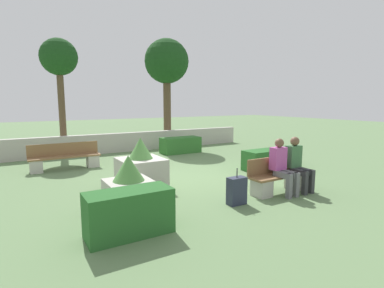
# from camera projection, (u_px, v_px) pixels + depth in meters

# --- Properties ---
(ground_plane) EXTENTS (60.00, 60.00, 0.00)m
(ground_plane) POSITION_uv_depth(u_px,v_px,m) (191.00, 177.00, 8.72)
(ground_plane) COLOR #607F51
(perimeter_wall) EXTENTS (11.68, 0.30, 0.83)m
(perimeter_wall) POSITION_uv_depth(u_px,v_px,m) (128.00, 142.00, 13.30)
(perimeter_wall) COLOR #B7B2A8
(perimeter_wall) RESTS_ON ground_plane
(bench_front) EXTENTS (1.61, 0.49, 0.84)m
(bench_front) POSITION_uv_depth(u_px,v_px,m) (278.00, 180.00, 7.27)
(bench_front) COLOR brown
(bench_front) RESTS_ON ground_plane
(bench_left_side) EXTENTS (2.18, 0.49, 0.84)m
(bench_left_side) POSITION_uv_depth(u_px,v_px,m) (65.00, 159.00, 9.73)
(bench_left_side) COLOR brown
(bench_left_side) RESTS_ON ground_plane
(person_seated_man) EXTENTS (0.38, 0.63, 1.33)m
(person_seated_man) POSITION_uv_depth(u_px,v_px,m) (282.00, 164.00, 7.08)
(person_seated_man) COLOR slate
(person_seated_man) RESTS_ON ground_plane
(person_seated_woman) EXTENTS (0.38, 0.63, 1.33)m
(person_seated_woman) POSITION_uv_depth(u_px,v_px,m) (297.00, 161.00, 7.35)
(person_seated_woman) COLOR #333338
(person_seated_woman) RESTS_ON ground_plane
(hedge_block_near_left) EXTENTS (1.41, 0.60, 0.76)m
(hedge_block_near_left) POSITION_uv_depth(u_px,v_px,m) (129.00, 213.00, 4.92)
(hedge_block_near_left) COLOR #286028
(hedge_block_near_left) RESTS_ON ground_plane
(hedge_block_near_right) EXTENTS (2.10, 0.67, 0.65)m
(hedge_block_near_right) POSITION_uv_depth(u_px,v_px,m) (272.00, 159.00, 9.85)
(hedge_block_near_right) COLOR #286028
(hedge_block_near_right) RESTS_ON ground_plane
(hedge_block_mid_left) EXTENTS (1.69, 0.74, 0.67)m
(hedge_block_mid_left) POSITION_uv_depth(u_px,v_px,m) (181.00, 145.00, 12.87)
(hedge_block_mid_left) COLOR #33702D
(hedge_block_mid_left) RESTS_ON ground_plane
(planter_corner_left) EXTENTS (0.90, 0.90, 1.12)m
(planter_corner_left) POSITION_uv_depth(u_px,v_px,m) (129.00, 187.00, 6.12)
(planter_corner_left) COLOR #B7B2A8
(planter_corner_left) RESTS_ON ground_plane
(planter_corner_right) EXTENTS (1.08, 1.08, 1.30)m
(planter_corner_right) POSITION_uv_depth(u_px,v_px,m) (141.00, 169.00, 7.61)
(planter_corner_right) COLOR #B7B2A8
(planter_corner_right) RESTS_ON ground_plane
(suitcase) EXTENTS (0.40, 0.23, 0.79)m
(suitcase) POSITION_uv_depth(u_px,v_px,m) (237.00, 191.00, 6.41)
(suitcase) COLOR #282D42
(suitcase) RESTS_ON ground_plane
(tree_leftmost) EXTENTS (1.47, 1.47, 4.71)m
(tree_leftmost) POSITION_uv_depth(u_px,v_px,m) (59.00, 61.00, 12.02)
(tree_leftmost) COLOR brown
(tree_leftmost) RESTS_ON ground_plane
(tree_center_left) EXTENTS (2.14, 2.14, 5.19)m
(tree_center_left) POSITION_uv_depth(u_px,v_px,m) (167.00, 64.00, 14.49)
(tree_center_left) COLOR brown
(tree_center_left) RESTS_ON ground_plane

